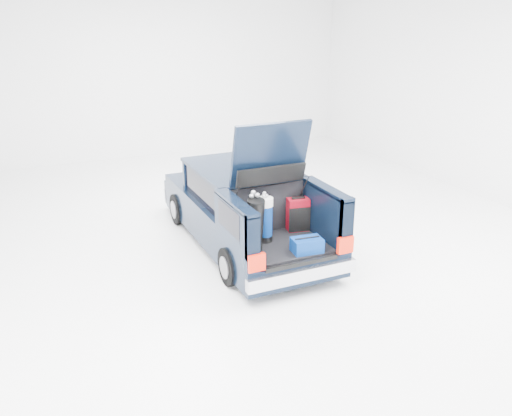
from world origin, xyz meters
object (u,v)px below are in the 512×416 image
blue_duffel (307,245)px  black_golf_bag (255,225)px  blue_golf_bag (265,219)px  car (242,207)px  red_suitcase (298,215)px

blue_duffel → black_golf_bag: bearing=160.7°
blue_golf_bag → blue_duffel: (0.40, -0.64, -0.26)m
car → blue_golf_bag: bearing=-97.7°
car → red_suitcase: car is taller
red_suitcase → blue_golf_bag: 0.71m
black_golf_bag → blue_golf_bag: (0.31, 0.30, -0.06)m
blue_golf_bag → blue_duffel: 0.80m
car → red_suitcase: size_ratio=8.00×
car → blue_golf_bag: size_ratio=5.68×
blue_duffel → red_suitcase: bearing=76.8°
black_golf_bag → blue_duffel: (0.72, -0.34, -0.32)m
blue_golf_bag → black_golf_bag: bearing=-140.3°
red_suitcase → black_golf_bag: black_golf_bag is taller
blue_duffel → blue_golf_bag: bearing=128.2°
car → red_suitcase: (0.50, -1.19, 0.20)m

